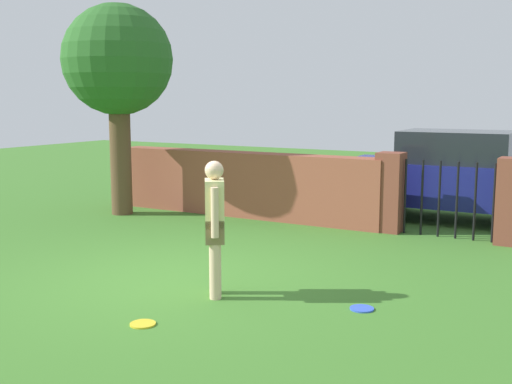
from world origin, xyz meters
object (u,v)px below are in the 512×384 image
Objects in this scene: frisbee_yellow at (143,324)px; frisbee_blue at (362,309)px; person at (215,222)px; tree at (118,63)px; car at (456,176)px.

frisbee_blue is at bearing 41.52° from frisbee_yellow.
tree is at bearing -162.01° from person.
frisbee_yellow is 1.00× the size of frisbee_blue.
tree reaches higher than frisbee_yellow.
tree is at bearing 153.29° from frisbee_blue.
frisbee_blue is (1.70, 0.40, -0.89)m from person.
person is 1.96m from frisbee_blue.
frisbee_yellow is at bearing -39.60° from person.
frisbee_blue is at bearing -26.71° from tree.
car reaches higher than frisbee_blue.
person is at bearing -166.75° from frisbee_blue.
person is (4.63, -3.58, -2.11)m from tree.
frisbee_blue is (1.81, 1.60, 0.00)m from frisbee_yellow.
person is at bearing 75.70° from car.
frisbee_blue is (0.31, -5.83, -0.85)m from car.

